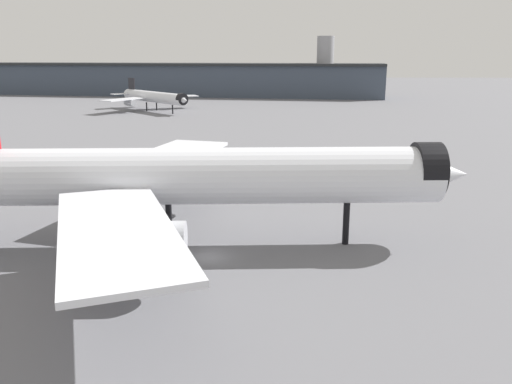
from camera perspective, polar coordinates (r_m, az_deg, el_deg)
ground at (r=53.46m, az=-5.29°, el=-7.15°), size 900.00×900.00×0.00m
airliner_near_gate at (r=54.56m, az=-7.89°, el=1.62°), size 60.39×54.93×17.27m
airliner_far_taxiway at (r=197.23m, az=-11.29°, el=10.27°), size 35.57×36.57×11.62m
terminal_building at (r=274.77m, az=-9.95°, el=12.23°), size 224.43×53.88×29.02m
baggage_cart_trailing at (r=90.86m, az=-3.80°, el=2.76°), size 2.80×2.59×1.82m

